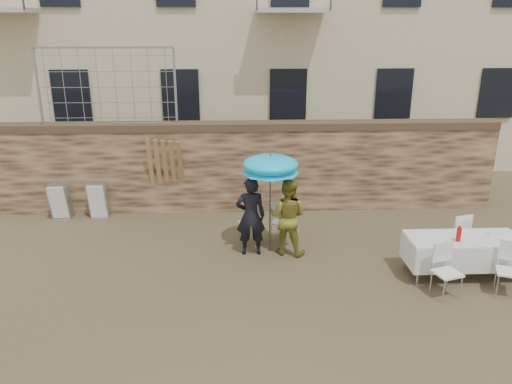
{
  "coord_description": "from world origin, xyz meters",
  "views": [
    {
      "loc": [
        0.02,
        -7.04,
        4.58
      ],
      "look_at": [
        0.4,
        2.2,
        1.4
      ],
      "focal_mm": 35.0,
      "sensor_mm": 36.0,
      "label": 1
    }
  ],
  "objects_px": {
    "man_suit": "(251,216)",
    "table_chair_front_right": "(510,270)",
    "woman_dress": "(287,217)",
    "couple_chair_right": "(282,221)",
    "table_chair_back": "(455,235)",
    "umbrella": "(270,168)",
    "banquet_table": "(465,240)",
    "chair_stack_right": "(100,198)",
    "chair_stack_left": "(62,199)",
    "soda_bottle": "(459,235)",
    "table_chair_front_left": "(448,272)",
    "couple_chair_left": "(250,222)"
  },
  "relations": [
    {
      "from": "couple_chair_left",
      "to": "chair_stack_left",
      "type": "xyz_separation_m",
      "value": [
        -4.54,
        1.72,
        -0.02
      ]
    },
    {
      "from": "woman_dress",
      "to": "couple_chair_left",
      "type": "relative_size",
      "value": 1.68
    },
    {
      "from": "woman_dress",
      "to": "couple_chair_right",
      "type": "xyz_separation_m",
      "value": [
        -0.05,
        0.55,
        -0.33
      ]
    },
    {
      "from": "man_suit",
      "to": "table_chair_back",
      "type": "distance_m",
      "value": 4.17
    },
    {
      "from": "umbrella",
      "to": "banquet_table",
      "type": "distance_m",
      "value": 3.9
    },
    {
      "from": "table_chair_front_right",
      "to": "chair_stack_right",
      "type": "xyz_separation_m",
      "value": [
        -8.09,
        4.13,
        -0.02
      ]
    },
    {
      "from": "table_chair_front_right",
      "to": "chair_stack_right",
      "type": "bearing_deg",
      "value": 174.46
    },
    {
      "from": "couple_chair_left",
      "to": "man_suit",
      "type": "bearing_deg",
      "value": 67.8
    },
    {
      "from": "umbrella",
      "to": "chair_stack_left",
      "type": "relative_size",
      "value": 2.1
    },
    {
      "from": "man_suit",
      "to": "chair_stack_right",
      "type": "xyz_separation_m",
      "value": [
        -3.64,
        2.27,
        -0.37
      ]
    },
    {
      "from": "umbrella",
      "to": "soda_bottle",
      "type": "xyz_separation_m",
      "value": [
        3.35,
        -1.36,
        -0.92
      ]
    },
    {
      "from": "woman_dress",
      "to": "couple_chair_left",
      "type": "distance_m",
      "value": 0.99
    },
    {
      "from": "woman_dress",
      "to": "couple_chair_right",
      "type": "relative_size",
      "value": 1.68
    },
    {
      "from": "couple_chair_right",
      "to": "soda_bottle",
      "type": "height_order",
      "value": "soda_bottle"
    },
    {
      "from": "woman_dress",
      "to": "chair_stack_right",
      "type": "relative_size",
      "value": 1.75
    },
    {
      "from": "woman_dress",
      "to": "umbrella",
      "type": "distance_m",
      "value": 1.08
    },
    {
      "from": "umbrella",
      "to": "couple_chair_left",
      "type": "bearing_deg",
      "value": 131.63
    },
    {
      "from": "woman_dress",
      "to": "soda_bottle",
      "type": "distance_m",
      "value": 3.25
    },
    {
      "from": "chair_stack_left",
      "to": "chair_stack_right",
      "type": "relative_size",
      "value": 1.0
    },
    {
      "from": "man_suit",
      "to": "table_chair_front_right",
      "type": "bearing_deg",
      "value": 155.37
    },
    {
      "from": "couple_chair_right",
      "to": "table_chair_front_left",
      "type": "relative_size",
      "value": 1.0
    },
    {
      "from": "banquet_table",
      "to": "chair_stack_right",
      "type": "xyz_separation_m",
      "value": [
        -7.59,
        3.38,
        -0.27
      ]
    },
    {
      "from": "table_chair_front_right",
      "to": "table_chair_back",
      "type": "bearing_deg",
      "value": 122.46
    },
    {
      "from": "man_suit",
      "to": "table_chair_front_left",
      "type": "distance_m",
      "value": 3.84
    },
    {
      "from": "woman_dress",
      "to": "table_chair_back",
      "type": "xyz_separation_m",
      "value": [
        3.4,
        -0.31,
        -0.33
      ]
    },
    {
      "from": "couple_chair_left",
      "to": "table_chair_front_left",
      "type": "height_order",
      "value": "same"
    },
    {
      "from": "man_suit",
      "to": "couple_chair_left",
      "type": "height_order",
      "value": "man_suit"
    },
    {
      "from": "couple_chair_left",
      "to": "chair_stack_left",
      "type": "bearing_deg",
      "value": -42.98
    },
    {
      "from": "woman_dress",
      "to": "chair_stack_right",
      "type": "bearing_deg",
      "value": -6.57
    },
    {
      "from": "man_suit",
      "to": "table_chair_back",
      "type": "relative_size",
      "value": 1.72
    },
    {
      "from": "umbrella",
      "to": "chair_stack_left",
      "type": "xyz_separation_m",
      "value": [
        -4.94,
        2.17,
        -1.36
      ]
    },
    {
      "from": "table_chair_front_right",
      "to": "chair_stack_left",
      "type": "height_order",
      "value": "table_chair_front_right"
    },
    {
      "from": "couple_chair_right",
      "to": "table_chair_front_right",
      "type": "relative_size",
      "value": 1.0
    },
    {
      "from": "couple_chair_left",
      "to": "table_chair_front_right",
      "type": "bearing_deg",
      "value": 129.39
    },
    {
      "from": "table_chair_front_left",
      "to": "chair_stack_left",
      "type": "distance_m",
      "value": 8.91
    },
    {
      "from": "table_chair_back",
      "to": "table_chair_front_left",
      "type": "bearing_deg",
      "value": 47.15
    },
    {
      "from": "woman_dress",
      "to": "couple_chair_right",
      "type": "height_order",
      "value": "woman_dress"
    },
    {
      "from": "banquet_table",
      "to": "woman_dress",
      "type": "bearing_deg",
      "value": 160.92
    },
    {
      "from": "umbrella",
      "to": "table_chair_back",
      "type": "relative_size",
      "value": 2.01
    },
    {
      "from": "table_chair_back",
      "to": "chair_stack_right",
      "type": "relative_size",
      "value": 1.04
    },
    {
      "from": "woman_dress",
      "to": "chair_stack_left",
      "type": "distance_m",
      "value": 5.77
    },
    {
      "from": "umbrella",
      "to": "table_chair_front_left",
      "type": "xyz_separation_m",
      "value": [
        2.95,
        -1.96,
        -1.34
      ]
    },
    {
      "from": "soda_bottle",
      "to": "table_chair_back",
      "type": "height_order",
      "value": "soda_bottle"
    },
    {
      "from": "woman_dress",
      "to": "couple_chair_right",
      "type": "bearing_deg",
      "value": -64.01
    },
    {
      "from": "woman_dress",
      "to": "table_chair_back",
      "type": "relative_size",
      "value": 1.68
    },
    {
      "from": "soda_bottle",
      "to": "table_chair_back",
      "type": "distance_m",
      "value": 1.11
    },
    {
      "from": "table_chair_front_right",
      "to": "chair_stack_left",
      "type": "bearing_deg",
      "value": 176.83
    },
    {
      "from": "couple_chair_right",
      "to": "couple_chair_left",
      "type": "bearing_deg",
      "value": 30.87
    },
    {
      "from": "soda_bottle",
      "to": "couple_chair_right",
      "type": "bearing_deg",
      "value": 149.34
    },
    {
      "from": "couple_chair_left",
      "to": "couple_chair_right",
      "type": "distance_m",
      "value": 0.7
    }
  ]
}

